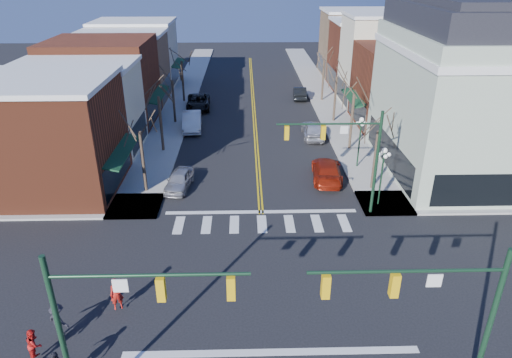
{
  "coord_description": "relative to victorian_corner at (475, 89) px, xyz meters",
  "views": [
    {
      "loc": [
        -1.04,
        -19.29,
        15.46
      ],
      "look_at": [
        -0.36,
        7.16,
        2.8
      ],
      "focal_mm": 32.0,
      "sensor_mm": 36.0,
      "label": 1
    }
  ],
  "objects": [
    {
      "name": "sidewalk_right",
      "position": [
        -7.75,
        5.5,
        -6.58
      ],
      "size": [
        3.5,
        70.0,
        0.15
      ],
      "primitive_type": "cube",
      "color": "#9E9B93",
      "rests_on": "ground"
    },
    {
      "name": "tree_left_c",
      "position": [
        -24.9,
        12.5,
        -4.38
      ],
      "size": [
        0.24,
        0.24,
        4.55
      ],
      "primitive_type": "cylinder",
      "color": "#382B21",
      "rests_on": "ground"
    },
    {
      "name": "car_left_mid",
      "position": [
        -22.9,
        10.44,
        -5.8
      ],
      "size": [
        2.23,
        5.36,
        1.72
      ],
      "primitive_type": "imported",
      "rotation": [
        0.0,
        0.0,
        0.08
      ],
      "color": "silver",
      "rests_on": "ground"
    },
    {
      "name": "tree_left_a",
      "position": [
        -24.9,
        -3.5,
        -4.28
      ],
      "size": [
        0.24,
        0.24,
        4.76
      ],
      "primitive_type": "cylinder",
      "color": "#382B21",
      "rests_on": "ground"
    },
    {
      "name": "pedestrian_dark_b",
      "position": [
        -25.99,
        -17.91,
        -5.68
      ],
      "size": [
        1.24,
        1.03,
        1.66
      ],
      "primitive_type": "imported",
      "rotation": [
        0.0,
        0.0,
        2.67
      ],
      "color": "black",
      "rests_on": "sidewalk_left"
    },
    {
      "name": "car_right_far",
      "position": [
        -10.7,
        21.6,
        -5.93
      ],
      "size": [
        1.82,
        4.52,
        1.46
      ],
      "primitive_type": "imported",
      "rotation": [
        0.0,
        0.0,
        3.08
      ],
      "color": "black",
      "rests_on": "ground"
    },
    {
      "name": "bldg_right_brick_a",
      "position": [
        -1.0,
        11.25,
        -2.66
      ],
      "size": [
        10.0,
        8.5,
        8.0
      ],
      "primitive_type": "cube",
      "color": "maroon",
      "rests_on": "ground"
    },
    {
      "name": "tree_right_a",
      "position": [
        -8.1,
        -3.5,
        -4.35
      ],
      "size": [
        0.24,
        0.24,
        4.62
      ],
      "primitive_type": "cylinder",
      "color": "#382B21",
      "rests_on": "ground"
    },
    {
      "name": "bldg_right_stucco",
      "position": [
        -1.0,
        19.0,
        -1.66
      ],
      "size": [
        10.0,
        7.0,
        10.0
      ],
      "primitive_type": "cube",
      "color": "beige",
      "rests_on": "ground"
    },
    {
      "name": "sidewalk_left",
      "position": [
        -25.25,
        5.5,
        -6.58
      ],
      "size": [
        3.5,
        70.0,
        0.15
      ],
      "primitive_type": "cube",
      "color": "#9E9B93",
      "rests_on": "ground"
    },
    {
      "name": "bldg_right_tan",
      "position": [
        -1.0,
        34.5,
        -2.16
      ],
      "size": [
        10.0,
        8.0,
        9.0
      ],
      "primitive_type": "cube",
      "color": "#997754",
      "rests_on": "ground"
    },
    {
      "name": "traffic_mast_near_right",
      "position": [
        -10.95,
        -21.9,
        -1.95
      ],
      "size": [
        6.6,
        0.28,
        7.2
      ],
      "color": "#14331E",
      "rests_on": "ground"
    },
    {
      "name": "pedestrian_red_a",
      "position": [
        -23.8,
        -16.24,
        -5.66
      ],
      "size": [
        0.72,
        0.59,
        1.7
      ],
      "primitive_type": "imported",
      "rotation": [
        0.0,
        0.0,
        0.35
      ],
      "color": "#AA1912",
      "rests_on": "sidewalk_left"
    },
    {
      "name": "tree_right_c",
      "position": [
        -8.1,
        12.5,
        -4.24
      ],
      "size": [
        0.24,
        0.24,
        4.83
      ],
      "primitive_type": "cylinder",
      "color": "#382B21",
      "rests_on": "ground"
    },
    {
      "name": "car_right_mid",
      "position": [
        -10.98,
        7.74,
        -5.83
      ],
      "size": [
        2.08,
        4.91,
        1.66
      ],
      "primitive_type": "imported",
      "rotation": [
        0.0,
        0.0,
        3.12
      ],
      "color": "silver",
      "rests_on": "ground"
    },
    {
      "name": "tree_right_d",
      "position": [
        -8.1,
        20.5,
        -4.17
      ],
      "size": [
        0.24,
        0.24,
        4.97
      ],
      "primitive_type": "cylinder",
      "color": "#382B21",
      "rests_on": "ground"
    },
    {
      "name": "bldg_right_brick_b",
      "position": [
        -1.0,
        26.5,
        -2.41
      ],
      "size": [
        10.0,
        8.0,
        8.5
      ],
      "primitive_type": "cube",
      "color": "maroon",
      "rests_on": "ground"
    },
    {
      "name": "bldg_left_stucco_a",
      "position": [
        -32.0,
        5.0,
        -2.91
      ],
      "size": [
        10.0,
        7.0,
        7.5
      ],
      "primitive_type": "cube",
      "color": "beige",
      "rests_on": "ground"
    },
    {
      "name": "ground",
      "position": [
        -16.5,
        -14.5,
        -6.66
      ],
      "size": [
        160.0,
        160.0,
        0.0
      ],
      "primitive_type": "plane",
      "color": "black",
      "rests_on": "ground"
    },
    {
      "name": "victorian_corner",
      "position": [
        0.0,
        0.0,
        0.0
      ],
      "size": [
        12.25,
        14.25,
        13.3
      ],
      "color": "#AABBA2",
      "rests_on": "ground"
    },
    {
      "name": "tree_right_b",
      "position": [
        -8.1,
        4.5,
        -4.07
      ],
      "size": [
        0.24,
        0.24,
        5.18
      ],
      "primitive_type": "cylinder",
      "color": "#382B21",
      "rests_on": "ground"
    },
    {
      "name": "traffic_mast_far_right",
      "position": [
        -10.95,
        -7.1,
        -1.95
      ],
      "size": [
        6.6,
        0.28,
        7.2
      ],
      "color": "#14331E",
      "rests_on": "ground"
    },
    {
      "name": "tree_left_b",
      "position": [
        -24.9,
        4.5,
        -4.14
      ],
      "size": [
        0.24,
        0.24,
        5.04
      ],
      "primitive_type": "cylinder",
      "color": "#382B21",
      "rests_on": "ground"
    },
    {
      "name": "bldg_left_stucco_b",
      "position": [
        -32.0,
        29.0,
        -2.56
      ],
      "size": [
        10.0,
        8.0,
        8.2
      ],
      "primitive_type": "cube",
      "color": "beige",
      "rests_on": "ground"
    },
    {
      "name": "pedestrian_red_b",
      "position": [
        -26.5,
        -19.27,
        -5.73
      ],
      "size": [
        0.76,
        0.88,
        1.55
      ],
      "primitive_type": "imported",
      "rotation": [
        0.0,
        0.0,
        1.83
      ],
      "color": "red",
      "rests_on": "sidewalk_left"
    },
    {
      "name": "lamppost_midblock",
      "position": [
        -8.3,
        0.5,
        -3.7
      ],
      "size": [
        0.36,
        0.36,
        4.33
      ],
      "color": "#14331E",
      "rests_on": "ground"
    },
    {
      "name": "tree_left_d",
      "position": [
        -24.9,
        20.5,
        -4.21
      ],
      "size": [
        0.24,
        0.24,
        4.9
      ],
      "primitive_type": "cylinder",
      "color": "#382B21",
      "rests_on": "ground"
    },
    {
      "name": "traffic_mast_near_left",
      "position": [
        -22.05,
        -21.9,
        -1.95
      ],
      "size": [
        6.6,
        0.28,
        7.2
      ],
      "color": "#14331E",
      "rests_on": "ground"
    },
    {
      "name": "car_left_near",
      "position": [
        -22.5,
        -2.94,
        -5.97
      ],
      "size": [
        2.14,
        4.19,
        1.36
      ],
      "primitive_type": "imported",
      "rotation": [
        0.0,
        0.0,
        -0.14
      ],
      "color": "#B3B2B7",
      "rests_on": "ground"
    },
    {
      "name": "bldg_left_tan",
      "position": [
        -32.0,
        21.25,
        -2.76
      ],
      "size": [
        10.0,
        7.5,
        7.8
      ],
      "primitive_type": "cube",
      "color": "#997754",
      "rests_on": "ground"
    },
    {
      "name": "bldg_left_brick_a",
      "position": [
        -32.0,
        -2.75,
        -2.66
      ],
      "size": [
        10.0,
        8.5,
        8.0
      ],
      "primitive_type": "cube",
      "color": "maroon",
      "rests_on": "ground"
    },
    {
      "name": "car_right_near",
      "position": [
        -11.22,
        -1.7,
        -5.89
      ],
      "size": [
        2.64,
        5.49,
        1.54
      ],
      "primitive_type": "imported",
      "rotation": [
        0.0,
        0.0,
        3.05
      ],
      "color": "#9B200E",
      "rests_on": "ground"
    },
    {
      "name": "lamppost_corner",
      "position": [
        -8.3,
        -6.0,
        -3.7
      ],
      "size": [
        0.36,
        0.36,
        4.33
      ],
      "color": "#14331E",
      "rests_on": "ground"
    },
    {
      "name": "bldg_left_brick_b",
      "position": [
        -32.0,
        13.0,
        -2.41
      ],
      "size": [
        10.0,
        9.0,
        8.5
      ],
      "primitive_type": "cube",
      "color": "maroon",
      "rests_on": "ground"
    },
    {
      "name": "car_left_far",
      "position": [
        -22.9,
        17.61,
        -5.88
      ],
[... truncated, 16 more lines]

